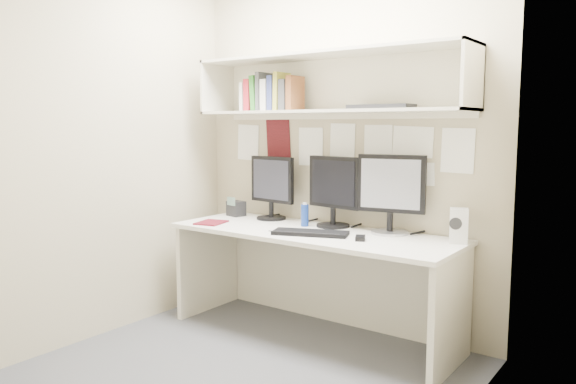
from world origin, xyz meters
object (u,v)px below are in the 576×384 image
Objects in this scene: monitor_right at (391,192)px; maroon_notebook at (211,223)px; keyboard at (310,233)px; desk at (313,283)px; monitor_center at (334,189)px; desk_phone at (236,208)px; speaker at (459,226)px; monitor_left at (272,185)px.

monitor_right is 2.39× the size of maroon_notebook.
keyboard is 2.25× the size of maroon_notebook.
desk is 0.67m from monitor_center.
monitor_right is at bearing 20.07° from keyboard.
desk_phone is (-0.89, 0.29, 0.05)m from keyboard.
desk_phone is at bearing 168.51° from desk.
monitor_right is 0.49m from speaker.
monitor_right is at bearing 6.77° from monitor_center.
monitor_center reaches higher than desk_phone.
keyboard reaches higher than desk.
monitor_left is 0.96× the size of monitor_center.
keyboard is at bearing -151.15° from monitor_right.
speaker is at bearing -0.30° from keyboard.
speaker is 1.76m from desk_phone.
monitor_right reaches higher than monitor_center.
maroon_notebook is at bearing 172.23° from speaker.
speaker reaches higher than maroon_notebook.
desk_phone is (-1.30, -0.05, -0.22)m from monitor_right.
monitor_right is at bearing 25.32° from desk.
monitor_center is 1.01× the size of keyboard.
keyboard is 0.82m from maroon_notebook.
monitor_center is at bearing 15.69° from desk_phone.
speaker reaches higher than desk_phone.
speaker is at bearing -0.68° from maroon_notebook.
maroon_notebook is (-0.82, -0.07, -0.01)m from keyboard.
monitor_right reaches higher than desk_phone.
desk_phone reaches higher than desk.
monitor_center is (0.03, 0.22, 0.63)m from desk.
desk_phone is at bearing -164.98° from monitor_left.
desk is at bearing 96.09° from keyboard.
desk_phone is at bearing 141.69° from keyboard.
maroon_notebook is at bearing -145.68° from monitor_center.
desk is 0.84m from monitor_left.
monitor_center is 0.43m from monitor_right.
desk_phone is at bearing -169.92° from monitor_center.
monitor_center is at bearing 14.06° from maroon_notebook.
maroon_notebook is at bearing -65.67° from desk_phone.
keyboard is (-0.40, -0.34, -0.27)m from monitor_right.
desk is 0.86m from maroon_notebook.
maroon_notebook is 0.37m from desk_phone.
monitor_right is 0.59m from keyboard.
desk is 9.53× the size of speaker.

